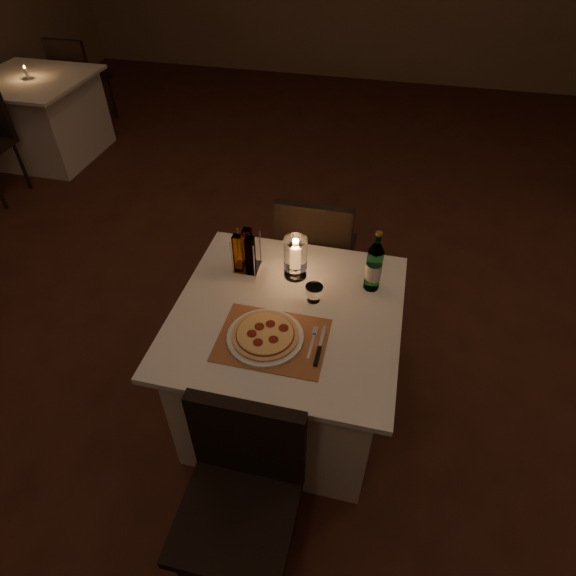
% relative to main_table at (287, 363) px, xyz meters
% --- Properties ---
extents(floor, '(8.00, 10.00, 0.02)m').
position_rel_main_table_xyz_m(floor, '(0.03, 0.22, -0.38)').
color(floor, '#472116').
rests_on(floor, ground).
extents(main_table, '(1.00, 1.00, 0.74)m').
position_rel_main_table_xyz_m(main_table, '(0.00, 0.00, 0.00)').
color(main_table, white).
rests_on(main_table, ground).
extents(chair_near, '(0.42, 0.42, 0.90)m').
position_rel_main_table_xyz_m(chair_near, '(-0.00, -0.71, 0.18)').
color(chair_near, black).
rests_on(chair_near, ground).
extents(chair_far, '(0.42, 0.42, 0.90)m').
position_rel_main_table_xyz_m(chair_far, '(-0.00, 0.71, 0.18)').
color(chair_far, black).
rests_on(chair_far, ground).
extents(placemat, '(0.45, 0.34, 0.00)m').
position_rel_main_table_xyz_m(placemat, '(-0.02, -0.18, 0.37)').
color(placemat, '#A46439').
rests_on(placemat, main_table).
extents(plate, '(0.32, 0.32, 0.01)m').
position_rel_main_table_xyz_m(plate, '(-0.05, -0.18, 0.38)').
color(plate, white).
rests_on(plate, placemat).
extents(pizza, '(0.28, 0.28, 0.02)m').
position_rel_main_table_xyz_m(pizza, '(-0.05, -0.18, 0.39)').
color(pizza, '#D8B77F').
rests_on(pizza, plate).
extents(fork, '(0.02, 0.18, 0.00)m').
position_rel_main_table_xyz_m(fork, '(0.14, -0.15, 0.37)').
color(fork, silver).
rests_on(fork, placemat).
extents(knife, '(0.02, 0.22, 0.01)m').
position_rel_main_table_xyz_m(knife, '(0.18, -0.21, 0.37)').
color(knife, black).
rests_on(knife, placemat).
extents(tumbler, '(0.08, 0.08, 0.08)m').
position_rel_main_table_xyz_m(tumbler, '(0.10, 0.10, 0.41)').
color(tumbler, white).
rests_on(tumbler, main_table).
extents(water_bottle, '(0.07, 0.07, 0.31)m').
position_rel_main_table_xyz_m(water_bottle, '(0.34, 0.24, 0.49)').
color(water_bottle, '#61B57E').
rests_on(water_bottle, main_table).
extents(hurricane_candle, '(0.11, 0.11, 0.21)m').
position_rel_main_table_xyz_m(hurricane_candle, '(-0.02, 0.25, 0.49)').
color(hurricane_candle, white).
rests_on(hurricane_candle, main_table).
extents(cruet_caddy, '(0.12, 0.12, 0.21)m').
position_rel_main_table_xyz_m(cruet_caddy, '(-0.26, 0.24, 0.46)').
color(cruet_caddy, white).
rests_on(cruet_caddy, main_table).
extents(neighbor_table_left, '(1.00, 1.00, 0.74)m').
position_rel_main_table_xyz_m(neighbor_table_left, '(-2.94, 2.35, 0.00)').
color(neighbor_table_left, white).
rests_on(neighbor_table_left, ground).
extents(neighbor_chair_lb, '(0.42, 0.42, 0.90)m').
position_rel_main_table_xyz_m(neighbor_chair_lb, '(-2.94, 3.06, 0.18)').
color(neighbor_chair_lb, black).
rests_on(neighbor_chair_lb, ground).
extents(neighbor_candle_left, '(0.03, 0.03, 0.11)m').
position_rel_main_table_xyz_m(neighbor_candle_left, '(-2.94, 2.35, 0.41)').
color(neighbor_candle_left, white).
rests_on(neighbor_candle_left, neighbor_table_left).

